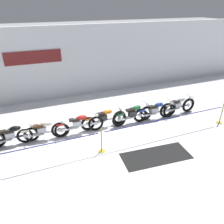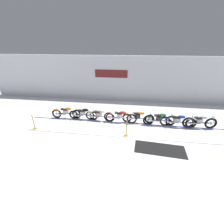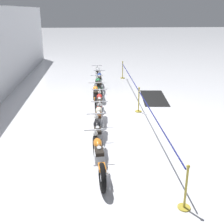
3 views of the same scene
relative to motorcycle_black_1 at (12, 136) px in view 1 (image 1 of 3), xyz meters
The scene contains 13 objects.
ground_plane 3.45m from the motorcycle_black_1, 12.14° to the right, with size 120.00×120.00×0.00m, color silver.
back_wall 5.77m from the motorcycle_black_1, 52.84° to the left, with size 28.00×0.29×4.20m.
motorcycle_black_1 is the anchor object (origin of this frame).
motorcycle_cream_2 1.26m from the motorcycle_black_1, ahead, with size 2.19×0.62×0.91m.
motorcycle_red_3 2.74m from the motorcycle_black_1, ahead, with size 2.37×0.62×0.94m.
motorcycle_orange_4 4.01m from the motorcycle_black_1, ahead, with size 2.27×0.62×0.92m.
motorcycle_green_5 5.45m from the motorcycle_black_1, ahead, with size 2.26×0.62×0.95m.
motorcycle_blue_6 6.65m from the motorcycle_black_1, ahead, with size 2.38×0.62×0.94m.
motorcycle_silver_7 8.03m from the motorcycle_black_1, ahead, with size 2.24×0.62×0.97m.
stanchion_far_left 2.55m from the motorcycle_black_1, 44.36° to the right, with size 12.25×0.28×1.05m.
stanchion_mid_left 3.71m from the motorcycle_black_1, 28.56° to the right, with size 0.28×0.28×1.05m.
stanchion_mid_right 9.58m from the motorcycle_black_1, 10.67° to the right, with size 0.28×0.28×1.05m.
floor_banner 5.87m from the motorcycle_black_1, 29.00° to the right, with size 2.68×1.13×0.01m, color black.
Camera 1 is at (-2.32, -7.76, 5.38)m, focal length 35.00 mm.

